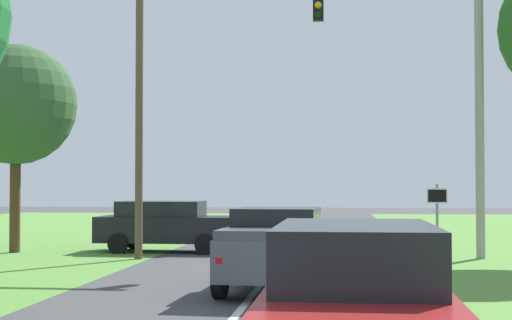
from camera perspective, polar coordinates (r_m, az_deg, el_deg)
ground_plane at (r=15.05m, az=-0.90°, el=-10.77°), size 120.00×120.00×0.00m
red_suv_near at (r=8.82m, az=7.43°, el=-10.67°), size 2.26×4.68×1.89m
pickup_truck_lead at (r=17.04m, az=1.63°, el=-6.50°), size 2.46×4.96×1.82m
traffic_light at (r=24.11m, az=-5.36°, el=6.29°), size 6.35×0.40×8.94m
keep_moving_sign at (r=22.92m, az=13.32°, el=-3.83°), size 0.60×0.09×2.35m
crossing_suv_far at (r=26.75m, az=-6.67°, el=-4.81°), size 4.82×2.15×1.75m
utility_pole_right at (r=25.19m, az=16.28°, el=3.66°), size 0.28×0.28×9.40m
extra_tree_1 at (r=27.63m, az=-17.41°, el=3.91°), size 4.13×4.13×7.13m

